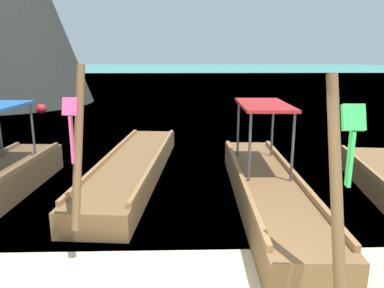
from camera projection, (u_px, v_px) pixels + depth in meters
name	position (u px, v px, depth m)	size (l,w,h in m)	color
sea_water	(183.00, 72.00, 63.87)	(120.00, 120.00, 0.00)	#2DB29E
longtail_boat_pink_ribbon	(133.00, 167.00, 8.83)	(1.82, 7.07, 2.76)	brown
longtail_boat_green_ribbon	(267.00, 189.00, 7.12)	(1.32, 6.65, 2.70)	brown
mooring_buoy_near	(41.00, 109.00, 18.40)	(0.52, 0.52, 0.52)	red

